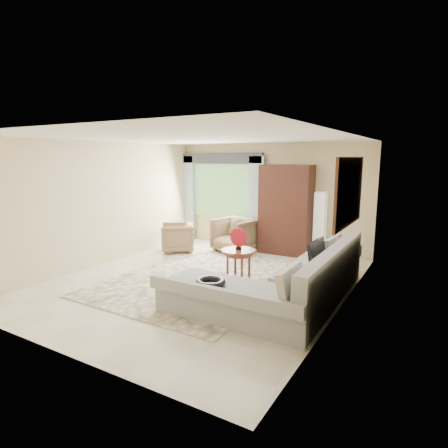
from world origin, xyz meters
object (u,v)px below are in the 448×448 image
Objects in this scene: potted_plant at (190,234)px; tv_screen at (317,255)px; armchair_right at (235,235)px; floor_lamp at (320,225)px; coffee_table at (238,266)px; armchair_left at (177,238)px; armoire at (286,210)px; sectional_sofa at (291,286)px.

tv_screen is at bearing -27.98° from potted_plant.
floor_lamp is (1.91, 0.53, 0.34)m from armchair_right.
coffee_table reaches higher than potted_plant.
armchair_left is at bearing -139.45° from armchair_right.
coffee_table is (-1.44, 0.00, -0.39)m from tv_screen.
coffee_table is 0.30× the size of armoire.
armchair_right is 0.60× the size of floor_lamp.
floor_lamp is (-0.70, 2.53, 0.03)m from tv_screen.
armchair_right is at bearing -164.46° from floor_lamp.
armchair_left is 2.69m from armoire.
floor_lamp is at bearing 105.47° from tv_screen.
floor_lamp is (3.34, 0.38, 0.48)m from potted_plant.
armchair_right is (-1.17, 1.99, 0.08)m from coffee_table.
tv_screen is 1.37× the size of potted_plant.
armchair_left reaches higher than potted_plant.
coffee_table is at bearing 25.22° from armchair_left.
tv_screen is 0.97× the size of armchair_left.
tv_screen is at bearing -58.73° from armoire.
sectional_sofa is 4.55× the size of armchair_left.
armoire is (2.32, 1.16, 0.70)m from armchair_left.
potted_plant is (-0.22, 0.84, -0.08)m from armchair_left.
sectional_sofa is at bearing -81.67° from floor_lamp.
sectional_sofa is at bearing -66.94° from armoire.
coffee_table is 2.72m from armchair_left.
sectional_sofa is 3.96m from armchair_left.
coffee_table is 2.66m from floor_lamp.
potted_plant is 0.36× the size of floor_lamp.
tv_screen reaches higher than sectional_sofa.
armchair_left is 0.87m from potted_plant.
coffee_table is at bearing -39.47° from potted_plant.
coffee_table is 0.70× the size of armchair_right.
armchair_left reaches higher than coffee_table.
floor_lamp is at bearing 75.25° from armchair_left.
floor_lamp reaches higher than potted_plant.
potted_plant is 0.26× the size of armoire.
armchair_right is at bearing 120.48° from coffee_table.
sectional_sofa reaches higher than armchair_left.
floor_lamp reaches higher than coffee_table.
coffee_table is 0.82× the size of armchair_left.
armchair_right reaches higher than coffee_table.
coffee_table is 2.57m from armoire.
armchair_right is at bearing -5.93° from potted_plant.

